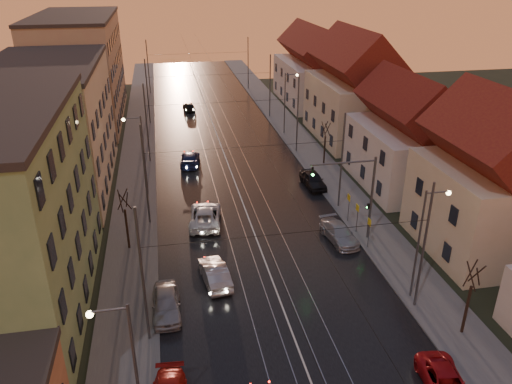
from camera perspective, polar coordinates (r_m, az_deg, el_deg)
road at (r=59.46m, az=-3.68°, el=4.39°), size 16.00×120.00×0.04m
sidewalk_left at (r=59.15m, az=-13.35°, el=3.69°), size 4.00×120.00×0.15m
sidewalk_right at (r=61.38m, az=5.65°, el=5.04°), size 4.00×120.00×0.15m
tram_rail_0 at (r=59.24m, az=-5.80°, el=4.27°), size 0.06×120.00×0.03m
tram_rail_1 at (r=59.36m, az=-4.42°, el=4.37°), size 0.06×120.00×0.03m
tram_rail_2 at (r=59.54m, az=-2.94°, el=4.48°), size 0.06×120.00×0.03m
tram_rail_3 at (r=59.73m, az=-1.58°, el=4.57°), size 0.06×120.00×0.03m
apartment_left_2 at (r=52.59m, az=-22.35°, el=6.68°), size 10.00×20.00×12.00m
apartment_left_3 at (r=75.37m, az=-19.39°, el=12.99°), size 10.00×24.00×14.00m
house_right_1 at (r=41.43m, az=25.14°, el=0.69°), size 8.67×10.20×10.80m
house_right_2 at (r=51.95m, az=17.04°, el=5.67°), size 9.18×12.24×9.20m
house_right_3 at (r=64.71m, az=11.19°, el=11.03°), size 9.18×14.28×11.50m
house_right_4 at (r=81.45m, az=6.48°, el=13.59°), size 9.18×16.32×10.00m
catenary_pole_l_1 at (r=29.31m, az=-12.82°, el=-9.56°), size 0.16×0.16×9.00m
catenary_pole_r_1 at (r=33.03m, az=18.61°, el=-6.10°), size 0.16×0.16×9.00m
catenary_pole_l_2 at (r=42.58m, az=-12.53°, el=1.79°), size 0.16×0.16×9.00m
catenary_pole_r_2 at (r=45.22m, az=9.76°, el=3.41°), size 0.16×0.16×9.00m
catenary_pole_l_3 at (r=56.73m, az=-12.39°, el=7.62°), size 0.16×0.16×9.00m
catenary_pole_r_3 at (r=58.73m, az=4.77°, el=8.70°), size 0.16×0.16×9.00m
catenary_pole_l_4 at (r=71.22m, az=-12.30°, el=11.11°), size 0.16×0.16×9.00m
catenary_pole_r_4 at (r=72.83m, az=1.61°, el=11.95°), size 0.16×0.16×9.00m
catenary_pole_l_5 at (r=88.83m, az=-12.23°, el=13.78°), size 0.16×0.16×9.00m
catenary_pole_r_5 at (r=90.13m, az=-0.91°, el=14.47°), size 0.16×0.16×9.00m
street_lamp_0 at (r=23.61m, az=-14.45°, el=-18.39°), size 1.75×0.32×8.00m
street_lamp_1 at (r=33.82m, az=18.66°, el=-4.59°), size 1.75×0.32×8.00m
street_lamp_2 at (r=48.07m, az=-13.11°, el=4.91°), size 1.75×0.32×8.00m
street_lamp_3 at (r=65.28m, az=3.58°, el=10.74°), size 1.75×0.32×8.00m
traffic_light_mast at (r=39.85m, az=11.86°, el=0.36°), size 5.30×0.32×7.20m
bare_tree_0 at (r=39.91m, az=-14.61°, el=-3.27°), size 1.09×1.09×5.11m
bare_tree_1 at (r=32.79m, az=23.11°, el=-11.34°), size 1.09×1.09×5.11m
bare_tree_2 at (r=55.31m, az=7.87°, el=5.33°), size 1.09×1.09×5.11m
driving_car_1 at (r=35.81m, az=-4.75°, el=-9.22°), size 2.16×4.72×1.50m
driving_car_2 at (r=43.42m, az=-5.81°, el=-2.68°), size 3.33×5.92×1.56m
driving_car_3 at (r=56.28m, az=-7.55°, el=3.78°), size 2.61×5.20×1.45m
driving_car_4 at (r=77.64m, az=-7.67°, el=9.64°), size 1.91×3.97×1.31m
parked_left_3 at (r=33.39m, az=-10.22°, el=-12.42°), size 1.81×4.47×1.52m
parked_right_0 at (r=29.79m, az=20.85°, el=-19.76°), size 2.61×4.66×1.23m
parked_right_1 at (r=41.24m, az=9.50°, el=-4.68°), size 2.47×4.83×1.34m
parked_right_2 at (r=50.59m, az=6.53°, el=1.40°), size 2.02×4.54×1.52m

